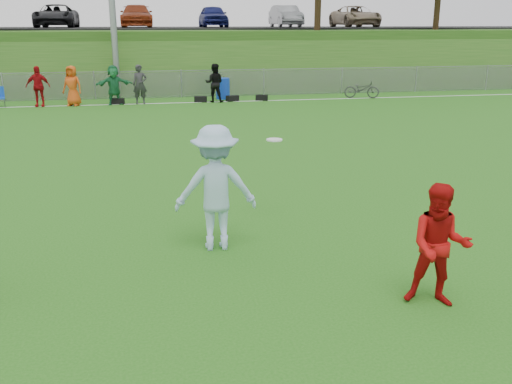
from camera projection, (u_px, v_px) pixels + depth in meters
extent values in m
plane|color=#1F5E13|center=(272.00, 265.00, 8.46)|extent=(120.00, 120.00, 0.00)
cube|color=white|center=(185.00, 103.00, 25.39)|extent=(60.00, 0.10, 0.01)
cube|color=gray|center=(181.00, 85.00, 27.10)|extent=(58.00, 0.02, 1.20)
cube|color=gray|center=(181.00, 71.00, 26.91)|extent=(58.00, 0.04, 0.04)
cube|color=#255518|center=(170.00, 53.00, 37.19)|extent=(120.00, 18.00, 3.00)
cube|color=black|center=(167.00, 28.00, 38.63)|extent=(120.00, 12.00, 0.10)
imported|color=black|center=(56.00, 16.00, 36.19)|extent=(2.39, 5.18, 1.44)
imported|color=maroon|center=(137.00, 16.00, 37.10)|extent=(2.02, 4.96, 1.44)
imported|color=navy|center=(213.00, 16.00, 38.01)|extent=(1.70, 4.23, 1.44)
imported|color=gray|center=(286.00, 16.00, 38.92)|extent=(1.52, 4.37, 1.44)
imported|color=gray|center=(355.00, 16.00, 39.83)|extent=(2.39, 5.18, 1.44)
imported|color=#A30B10|center=(38.00, 86.00, 24.03)|extent=(1.01, 0.46, 1.69)
imported|color=#D24A13|center=(72.00, 86.00, 24.29)|extent=(0.97, 0.80, 1.69)
imported|color=#1E703E|center=(114.00, 85.00, 24.60)|extent=(1.65, 0.85, 1.69)
imported|color=#2B2B2D|center=(140.00, 84.00, 24.80)|extent=(0.65, 0.45, 1.69)
imported|color=black|center=(214.00, 83.00, 25.39)|extent=(0.95, 0.82, 1.69)
cube|color=black|center=(118.00, 101.00, 24.92)|extent=(0.58, 0.35, 0.26)
cube|color=black|center=(201.00, 99.00, 25.58)|extent=(0.59, 0.37, 0.26)
cube|color=black|center=(232.00, 98.00, 25.84)|extent=(0.61, 0.45, 0.26)
cube|color=black|center=(262.00, 98.00, 26.09)|extent=(0.60, 0.42, 0.26)
imported|color=#B00D0C|center=(440.00, 246.00, 7.09)|extent=(0.95, 0.87, 1.59)
imported|color=#A4C9E4|center=(216.00, 188.00, 8.86)|extent=(1.31, 0.79, 1.98)
cylinder|color=white|center=(274.00, 140.00, 10.14)|extent=(0.29, 0.29, 0.03)
cylinder|color=#1137B8|center=(223.00, 89.00, 26.53)|extent=(0.67, 0.67, 0.96)
imported|color=#29282B|center=(362.00, 89.00, 26.87)|extent=(1.70, 1.09, 0.85)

